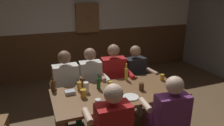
{
  "coord_description": "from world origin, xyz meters",
  "views": [
    {
      "loc": [
        -1.08,
        -2.33,
        2.09
      ],
      "look_at": [
        0.0,
        0.46,
        1.08
      ],
      "focal_mm": 33.94,
      "sensor_mm": 36.0,
      "label": 1
    }
  ],
  "objects_px": {
    "condiment_caddy": "(70,92)",
    "plate_0": "(131,97)",
    "pint_glass_5": "(86,87)",
    "person_1": "(92,81)",
    "pint_glass_4": "(98,103)",
    "person_3": "(137,75)",
    "pint_glass_2": "(162,77)",
    "bottle_0": "(126,74)",
    "person_0": "(67,84)",
    "bottle_1": "(99,83)",
    "bottle_2": "(53,86)",
    "dining_table": "(119,98)",
    "pint_glass_3": "(110,86)",
    "wall_dart_cabinet": "(87,18)",
    "pint_glass_7": "(83,82)",
    "pint_glass_6": "(141,87)",
    "pint_glass_1": "(79,86)",
    "person_5": "(168,114)",
    "pint_glass_0": "(83,94)",
    "person_2": "(115,76)"
  },
  "relations": [
    {
      "from": "person_2",
      "to": "bottle_2",
      "type": "height_order",
      "value": "person_2"
    },
    {
      "from": "person_5",
      "to": "plate_0",
      "type": "distance_m",
      "value": 0.53
    },
    {
      "from": "condiment_caddy",
      "to": "pint_glass_1",
      "type": "bearing_deg",
      "value": 26.1
    },
    {
      "from": "pint_glass_5",
      "to": "person_1",
      "type": "bearing_deg",
      "value": 66.0
    },
    {
      "from": "pint_glass_1",
      "to": "pint_glass_7",
      "type": "height_order",
      "value": "pint_glass_7"
    },
    {
      "from": "person_5",
      "to": "pint_glass_3",
      "type": "xyz_separation_m",
      "value": [
        -0.49,
        0.7,
        0.15
      ]
    },
    {
      "from": "person_3",
      "to": "pint_glass_2",
      "type": "relative_size",
      "value": 11.69
    },
    {
      "from": "bottle_2",
      "to": "person_1",
      "type": "bearing_deg",
      "value": 24.72
    },
    {
      "from": "pint_glass_2",
      "to": "bottle_0",
      "type": "bearing_deg",
      "value": 157.51
    },
    {
      "from": "pint_glass_0",
      "to": "pint_glass_2",
      "type": "xyz_separation_m",
      "value": [
        1.32,
        0.12,
        -0.01
      ]
    },
    {
      "from": "condiment_caddy",
      "to": "bottle_0",
      "type": "bearing_deg",
      "value": 10.48
    },
    {
      "from": "pint_glass_6",
      "to": "bottle_1",
      "type": "bearing_deg",
      "value": 154.82
    },
    {
      "from": "person_3",
      "to": "pint_glass_5",
      "type": "bearing_deg",
      "value": 20.42
    },
    {
      "from": "person_3",
      "to": "bottle_1",
      "type": "distance_m",
      "value": 1.01
    },
    {
      "from": "pint_glass_7",
      "to": "wall_dart_cabinet",
      "type": "bearing_deg",
      "value": 72.88
    },
    {
      "from": "person_2",
      "to": "plate_0",
      "type": "xyz_separation_m",
      "value": [
        -0.12,
        -0.89,
        0.06
      ]
    },
    {
      "from": "pint_glass_6",
      "to": "pint_glass_7",
      "type": "bearing_deg",
      "value": 150.53
    },
    {
      "from": "person_2",
      "to": "condiment_caddy",
      "type": "relative_size",
      "value": 8.85
    },
    {
      "from": "person_0",
      "to": "bottle_1",
      "type": "distance_m",
      "value": 0.64
    },
    {
      "from": "condiment_caddy",
      "to": "person_2",
      "type": "bearing_deg",
      "value": 29.74
    },
    {
      "from": "pint_glass_0",
      "to": "person_0",
      "type": "bearing_deg",
      "value": 99.77
    },
    {
      "from": "dining_table",
      "to": "pint_glass_3",
      "type": "bearing_deg",
      "value": 156.74
    },
    {
      "from": "bottle_2",
      "to": "pint_glass_3",
      "type": "relative_size",
      "value": 1.41
    },
    {
      "from": "wall_dart_cabinet",
      "to": "pint_glass_7",
      "type": "bearing_deg",
      "value": -107.12
    },
    {
      "from": "condiment_caddy",
      "to": "plate_0",
      "type": "distance_m",
      "value": 0.84
    },
    {
      "from": "bottle_2",
      "to": "pint_glass_3",
      "type": "distance_m",
      "value": 0.82
    },
    {
      "from": "pint_glass_2",
      "to": "pint_glass_7",
      "type": "height_order",
      "value": "pint_glass_7"
    },
    {
      "from": "pint_glass_0",
      "to": "wall_dart_cabinet",
      "type": "height_order",
      "value": "wall_dart_cabinet"
    },
    {
      "from": "pint_glass_3",
      "to": "pint_glass_4",
      "type": "height_order",
      "value": "pint_glass_3"
    },
    {
      "from": "person_3",
      "to": "pint_glass_4",
      "type": "height_order",
      "value": "person_3"
    },
    {
      "from": "bottle_2",
      "to": "wall_dart_cabinet",
      "type": "distance_m",
      "value": 2.61
    },
    {
      "from": "person_0",
      "to": "person_1",
      "type": "distance_m",
      "value": 0.41
    },
    {
      "from": "person_3",
      "to": "person_2",
      "type": "bearing_deg",
      "value": -6.52
    },
    {
      "from": "pint_glass_1",
      "to": "pint_glass_3",
      "type": "height_order",
      "value": "pint_glass_3"
    },
    {
      "from": "plate_0",
      "to": "bottle_2",
      "type": "bearing_deg",
      "value": 148.66
    },
    {
      "from": "pint_glass_1",
      "to": "pint_glass_6",
      "type": "relative_size",
      "value": 1.15
    },
    {
      "from": "person_2",
      "to": "person_1",
      "type": "bearing_deg",
      "value": 9.38
    },
    {
      "from": "person_2",
      "to": "pint_glass_0",
      "type": "relative_size",
      "value": 10.58
    },
    {
      "from": "plate_0",
      "to": "pint_glass_7",
      "type": "height_order",
      "value": "pint_glass_7"
    },
    {
      "from": "person_2",
      "to": "bottle_0",
      "type": "bearing_deg",
      "value": 110.74
    },
    {
      "from": "person_3",
      "to": "pint_glass_3",
      "type": "distance_m",
      "value": 0.97
    },
    {
      "from": "pint_glass_3",
      "to": "pint_glass_5",
      "type": "relative_size",
      "value": 1.01
    },
    {
      "from": "bottle_2",
      "to": "pint_glass_4",
      "type": "distance_m",
      "value": 0.81
    },
    {
      "from": "pint_glass_6",
      "to": "pint_glass_5",
      "type": "bearing_deg",
      "value": 163.52
    },
    {
      "from": "pint_glass_4",
      "to": "person_3",
      "type": "bearing_deg",
      "value": 42.73
    },
    {
      "from": "wall_dart_cabinet",
      "to": "bottle_2",
      "type": "bearing_deg",
      "value": -116.41
    },
    {
      "from": "person_0",
      "to": "bottle_0",
      "type": "distance_m",
      "value": 0.98
    },
    {
      "from": "pint_glass_6",
      "to": "person_0",
      "type": "bearing_deg",
      "value": 141.81
    },
    {
      "from": "person_5",
      "to": "pint_glass_1",
      "type": "bearing_deg",
      "value": 141.16
    },
    {
      "from": "person_1",
      "to": "bottle_0",
      "type": "distance_m",
      "value": 0.61
    }
  ]
}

